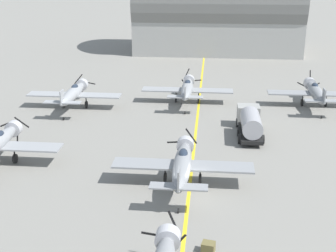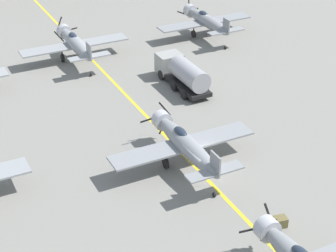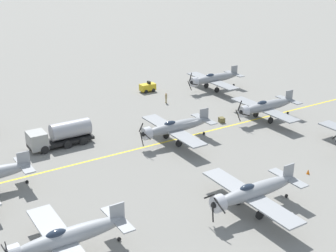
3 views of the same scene
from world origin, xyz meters
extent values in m
plane|color=gray|center=(0.00, 0.00, 0.00)|extent=(400.00, 400.00, 0.00)
cube|color=yellow|center=(0.00, 0.00, 0.00)|extent=(0.30, 160.00, 0.01)
ellipsoid|color=gray|center=(-0.64, 1.54, 2.05)|extent=(1.50, 9.50, 1.42)
cylinder|color=#B7B7BC|center=(-0.64, 5.99, 2.05)|extent=(1.58, 0.90, 1.58)
ellipsoid|color=#232D3D|center=(-0.64, 2.68, 2.61)|extent=(0.80, 1.70, 0.76)
cube|color=gray|center=(-0.64, 2.30, 1.71)|extent=(12.00, 2.10, 0.16)
cube|color=gray|center=(-0.64, -2.55, 2.20)|extent=(4.40, 1.10, 0.12)
cube|color=gray|center=(-0.64, -2.55, 2.85)|extent=(0.14, 1.30, 1.60)
sphere|color=black|center=(-0.64, 6.49, 2.05)|extent=(0.56, 0.56, 0.56)
cube|color=black|center=(-1.51, 6.49, 2.13)|extent=(1.76, 0.06, 0.29)
cube|color=black|center=(-0.27, 6.49, 1.26)|extent=(0.87, 0.06, 1.65)
cube|color=black|center=(-0.14, 6.49, 2.77)|extent=(1.12, 0.06, 1.51)
cylinder|color=black|center=(-2.14, 2.30, 1.08)|extent=(0.14, 0.14, 1.26)
cylinder|color=black|center=(-2.14, 2.30, 0.45)|extent=(0.22, 0.90, 0.90)
cylinder|color=black|center=(0.86, 2.30, 1.08)|extent=(0.14, 0.14, 1.26)
cylinder|color=black|center=(0.86, 2.30, 0.45)|extent=(0.22, 0.90, 0.90)
cylinder|color=black|center=(-0.64, -2.61, 0.18)|extent=(0.12, 0.36, 0.36)
ellipsoid|color=gray|center=(14.91, 25.13, 2.05)|extent=(1.50, 9.50, 1.42)
cylinder|color=#B7B7BC|center=(14.91, 29.58, 2.05)|extent=(1.57, 0.90, 1.58)
ellipsoid|color=#232D3D|center=(14.91, 26.27, 2.61)|extent=(0.80, 1.70, 0.76)
cube|color=gray|center=(14.91, 25.89, 1.71)|extent=(12.00, 2.10, 0.16)
cube|color=gray|center=(14.91, 21.04, 2.20)|extent=(4.40, 1.10, 0.12)
cube|color=gray|center=(14.91, 21.04, 2.85)|extent=(0.14, 1.30, 1.60)
sphere|color=black|center=(14.91, 30.08, 2.05)|extent=(0.56, 0.56, 0.56)
cube|color=black|center=(14.97, 30.08, 2.92)|extent=(0.28, 0.06, 1.76)
cube|color=black|center=(14.12, 30.08, 1.67)|extent=(1.64, 0.06, 0.88)
cube|color=black|center=(15.63, 30.08, 1.56)|extent=(1.52, 0.06, 1.11)
cylinder|color=black|center=(13.41, 25.89, 1.08)|extent=(0.14, 0.14, 1.26)
cylinder|color=black|center=(13.41, 25.89, 0.45)|extent=(0.22, 0.90, 0.90)
cylinder|color=black|center=(16.41, 25.89, 1.08)|extent=(0.14, 0.14, 1.26)
cylinder|color=black|center=(16.41, 25.89, 0.45)|extent=(0.22, 0.90, 0.90)
cylinder|color=black|center=(14.91, 20.98, 0.18)|extent=(0.12, 0.36, 0.36)
cylinder|color=#B7B7BC|center=(-0.81, -9.17, 2.05)|extent=(1.58, 0.90, 1.58)
sphere|color=black|center=(-0.81, -8.67, 2.05)|extent=(0.56, 0.56, 0.56)
cube|color=black|center=(-1.68, -8.67, 1.93)|extent=(1.75, 0.06, 0.38)
cube|color=black|center=(-0.28, -8.67, 1.36)|extent=(1.19, 0.06, 1.46)
cube|color=black|center=(-0.49, -8.67, 2.86)|extent=(0.78, 0.06, 1.68)
ellipsoid|color=#919496|center=(-1.57, 25.18, 2.05)|extent=(1.50, 9.50, 1.42)
cylinder|color=#B7B7BC|center=(-1.57, 29.63, 2.05)|extent=(1.58, 0.90, 1.58)
ellipsoid|color=#232D3D|center=(-1.57, 26.32, 2.61)|extent=(0.80, 1.70, 0.76)
cube|color=#919496|center=(-1.57, 25.94, 1.71)|extent=(12.00, 2.10, 0.16)
cube|color=#919496|center=(-1.57, 21.09, 2.20)|extent=(4.40, 1.10, 0.12)
cube|color=#919496|center=(-1.57, 21.09, 2.85)|extent=(0.14, 1.30, 1.60)
sphere|color=black|center=(-1.57, 30.13, 2.05)|extent=(0.56, 0.56, 0.56)
cube|color=black|center=(-0.70, 30.13, 1.96)|extent=(1.76, 0.06, 0.32)
cube|color=black|center=(-1.93, 30.13, 2.85)|extent=(0.84, 0.06, 1.66)
cube|color=black|center=(-2.09, 30.13, 1.34)|extent=(1.14, 0.06, 1.50)
cylinder|color=black|center=(-3.07, 25.94, 1.08)|extent=(0.14, 0.14, 1.26)
cylinder|color=black|center=(-3.07, 25.94, 0.45)|extent=(0.22, 0.90, 0.90)
cylinder|color=black|center=(-0.07, 25.94, 1.08)|extent=(0.14, 0.14, 1.26)
cylinder|color=black|center=(-0.07, 25.94, 0.45)|extent=(0.22, 0.90, 0.90)
cylinder|color=black|center=(-1.57, 21.03, 0.18)|extent=(0.12, 0.36, 0.36)
cube|color=black|center=(5.87, 14.53, 0.62)|extent=(2.25, 8.00, 0.40)
cube|color=#999993|center=(5.87, 17.49, 1.42)|extent=(2.50, 2.08, 2.00)
cylinder|color=#9E9EA3|center=(5.87, 13.21, 1.93)|extent=(2.10, 4.96, 2.10)
cylinder|color=black|center=(4.68, 17.01, 0.50)|extent=(0.30, 1.00, 1.00)
cylinder|color=black|center=(7.05, 17.01, 0.50)|extent=(0.30, 1.00, 1.00)
cylinder|color=black|center=(4.68, 14.13, 0.50)|extent=(0.30, 1.00, 1.00)
cylinder|color=black|center=(7.05, 14.13, 0.50)|extent=(0.30, 1.00, 1.00)
cylinder|color=black|center=(4.68, 12.05, 0.50)|extent=(0.30, 1.00, 1.00)
cylinder|color=black|center=(7.05, 12.05, 0.50)|extent=(0.30, 1.00, 1.00)
cube|color=brown|center=(1.69, -7.41, 0.36)|extent=(0.98, 0.87, 0.71)
camera|label=1|loc=(1.53, -33.74, 18.44)|focal=50.00mm
camera|label=2|loc=(-18.37, -30.39, 25.04)|focal=60.00mm
camera|label=3|loc=(-46.20, 31.61, 23.57)|focal=50.00mm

